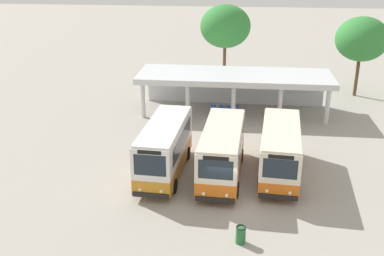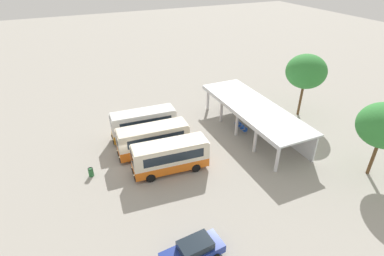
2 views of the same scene
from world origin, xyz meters
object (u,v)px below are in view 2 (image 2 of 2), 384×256
at_px(city_bus_second_in_row, 153,139).
at_px(parked_car_flank, 193,251).
at_px(city_bus_nearest_orange, 144,123).
at_px(waiting_chair_end_by_column, 237,123).
at_px(waiting_chair_middle_seat, 242,128).
at_px(litter_bin_apron, 91,172).
at_px(waiting_chair_fourth_seat, 245,130).
at_px(waiting_chair_second_from_end, 240,125).
at_px(city_bus_middle_cream, 170,156).

xyz_separation_m(city_bus_second_in_row, parked_car_flank, (13.67, -1.49, -0.97)).
bearing_deg(parked_car_flank, city_bus_nearest_orange, 175.00).
distance_m(city_bus_nearest_orange, waiting_chair_end_by_column, 11.58).
xyz_separation_m(waiting_chair_middle_seat, litter_bin_apron, (1.18, -17.95, -0.07)).
bearing_deg(waiting_chair_fourth_seat, city_bus_second_in_row, -93.65).
xyz_separation_m(city_bus_second_in_row, waiting_chair_fourth_seat, (0.71, 11.19, -1.27)).
bearing_deg(city_bus_second_in_row, parked_car_flank, -6.23).
distance_m(city_bus_second_in_row, waiting_chair_middle_seat, 11.26).
xyz_separation_m(city_bus_nearest_orange, parked_car_flank, (17.22, -1.51, -1.03)).
distance_m(city_bus_second_in_row, waiting_chair_end_by_column, 11.41).
height_order(parked_car_flank, waiting_chair_end_by_column, parked_car_flank).
relative_size(waiting_chair_middle_seat, litter_bin_apron, 0.96).
xyz_separation_m(waiting_chair_end_by_column, waiting_chair_fourth_seat, (1.94, -0.09, 0.00)).
distance_m(city_bus_second_in_row, waiting_chair_second_from_end, 11.30).
height_order(city_bus_middle_cream, waiting_chair_second_from_end, city_bus_middle_cream).
bearing_deg(waiting_chair_fourth_seat, city_bus_nearest_orange, -110.89).
height_order(waiting_chair_second_from_end, waiting_chair_middle_seat, same).
bearing_deg(litter_bin_apron, parked_car_flank, 22.98).
distance_m(city_bus_middle_cream, parked_car_flank, 10.37).
relative_size(city_bus_middle_cream, litter_bin_apron, 8.44).
height_order(city_bus_nearest_orange, city_bus_middle_cream, city_bus_nearest_orange).
height_order(parked_car_flank, waiting_chair_second_from_end, parked_car_flank).
distance_m(city_bus_second_in_row, waiting_chair_fourth_seat, 11.28).
distance_m(waiting_chair_end_by_column, waiting_chair_fourth_seat, 1.94).
xyz_separation_m(city_bus_middle_cream, litter_bin_apron, (-2.31, -7.37, -1.31)).
bearing_deg(city_bus_middle_cream, litter_bin_apron, -107.39).
height_order(waiting_chair_fourth_seat, litter_bin_apron, litter_bin_apron).
relative_size(city_bus_middle_cream, waiting_chair_end_by_column, 8.84).
height_order(city_bus_second_in_row, waiting_chair_middle_seat, city_bus_second_in_row).
bearing_deg(waiting_chair_fourth_seat, waiting_chair_second_from_end, 178.90).
bearing_deg(city_bus_second_in_row, waiting_chair_second_from_end, 92.96).
relative_size(city_bus_second_in_row, litter_bin_apron, 8.51).
relative_size(parked_car_flank, waiting_chair_middle_seat, 5.36).
bearing_deg(city_bus_middle_cream, waiting_chair_fourth_seat, 105.00).
bearing_deg(waiting_chair_fourth_seat, litter_bin_apron, -88.31).
bearing_deg(waiting_chair_second_from_end, city_bus_nearest_orange, -104.86).
distance_m(city_bus_nearest_orange, litter_bin_apron, 8.42).
distance_m(waiting_chair_end_by_column, waiting_chair_second_from_end, 0.65).
height_order(city_bus_nearest_orange, litter_bin_apron, city_bus_nearest_orange).
distance_m(city_bus_middle_cream, waiting_chair_end_by_column, 11.76).
height_order(city_bus_second_in_row, parked_car_flank, city_bus_second_in_row).
bearing_deg(city_bus_second_in_row, waiting_chair_fourth_seat, 86.35).
bearing_deg(city_bus_nearest_orange, waiting_chair_fourth_seat, 69.11).
bearing_deg(litter_bin_apron, waiting_chair_second_from_end, 95.79).
relative_size(parked_car_flank, waiting_chair_fourth_seat, 5.36).
height_order(city_bus_middle_cream, waiting_chair_end_by_column, city_bus_middle_cream).
bearing_deg(waiting_chair_fourth_seat, city_bus_middle_cream, -75.00).
relative_size(city_bus_nearest_orange, litter_bin_apron, 8.35).
relative_size(city_bus_second_in_row, waiting_chair_second_from_end, 8.91).
distance_m(city_bus_nearest_orange, waiting_chair_middle_seat, 11.82).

